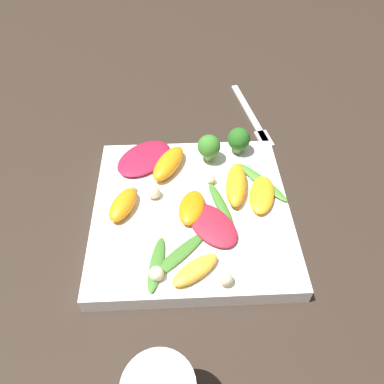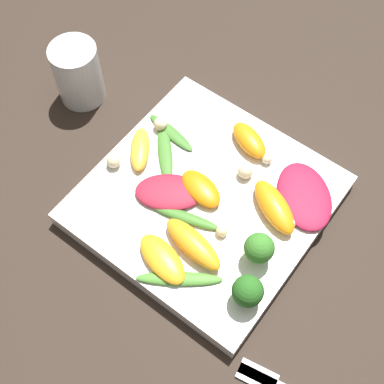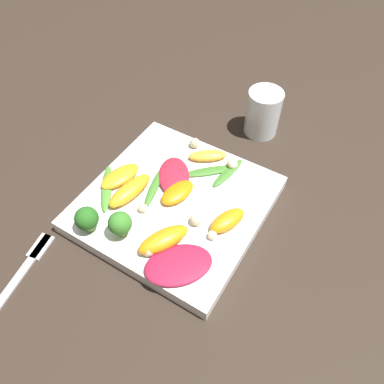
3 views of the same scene
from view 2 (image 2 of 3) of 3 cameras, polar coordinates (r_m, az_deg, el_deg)
name	(u,v)px [view 2 (image 2 of 3)]	position (r m, az deg, el deg)	size (l,w,h in m)	color
ground_plane	(205,205)	(0.64, 1.44, -1.36)	(2.40, 2.40, 0.00)	#2D231C
plate	(206,200)	(0.63, 1.47, -0.86)	(0.26, 0.26, 0.02)	white
drinking_glass	(78,73)	(0.72, -12.08, 12.26)	(0.06, 0.06, 0.08)	white
radicchio_leaf_0	(304,196)	(0.63, 11.91, -0.41)	(0.11, 0.11, 0.01)	maroon
radicchio_leaf_1	(169,192)	(0.62, -2.44, 0.00)	(0.08, 0.09, 0.01)	maroon
orange_segment_0	(274,207)	(0.61, 8.77, -1.57)	(0.06, 0.08, 0.02)	orange
orange_segment_1	(193,244)	(0.58, 0.13, -5.59)	(0.04, 0.08, 0.02)	orange
orange_segment_2	(251,141)	(0.65, 6.27, 5.42)	(0.05, 0.06, 0.02)	orange
orange_segment_3	(141,148)	(0.65, -5.44, 4.69)	(0.06, 0.05, 0.01)	#FCAD33
orange_segment_4	(199,191)	(0.62, 0.79, 0.16)	(0.05, 0.06, 0.02)	orange
orange_segment_5	(162,259)	(0.58, -3.18, -7.15)	(0.05, 0.08, 0.01)	orange
broccoli_floret_0	(248,291)	(0.55, 5.96, -10.51)	(0.03, 0.03, 0.04)	#7A9E51
broccoli_floret_1	(259,248)	(0.57, 7.18, -5.98)	(0.03, 0.03, 0.04)	#84AD5B
arugula_sprig_0	(187,218)	(0.60, -0.53, -2.83)	(0.04, 0.08, 0.01)	#3D7528
arugula_sprig_1	(171,133)	(0.67, -2.26, 6.35)	(0.03, 0.08, 0.01)	#3D7528
arugula_sprig_2	(179,279)	(0.58, -1.36, -9.23)	(0.07, 0.08, 0.01)	#47842D
arugula_sprig_3	(165,152)	(0.65, -2.90, 4.33)	(0.08, 0.07, 0.01)	#3D7528
macadamia_nut_0	(245,171)	(0.63, 5.72, 2.23)	(0.02, 0.02, 0.02)	beige
macadamia_nut_1	(287,224)	(0.60, 10.13, -3.37)	(0.02, 0.02, 0.02)	beige
macadamia_nut_2	(113,161)	(0.64, -8.38, 3.25)	(0.02, 0.02, 0.02)	beige
macadamia_nut_3	(267,159)	(0.65, 8.01, 3.54)	(0.01, 0.01, 0.01)	beige
macadamia_nut_4	(160,124)	(0.67, -3.39, 7.27)	(0.02, 0.02, 0.02)	beige
macadamia_nut_5	(222,231)	(0.59, 3.22, -4.16)	(0.01, 0.01, 0.01)	beige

